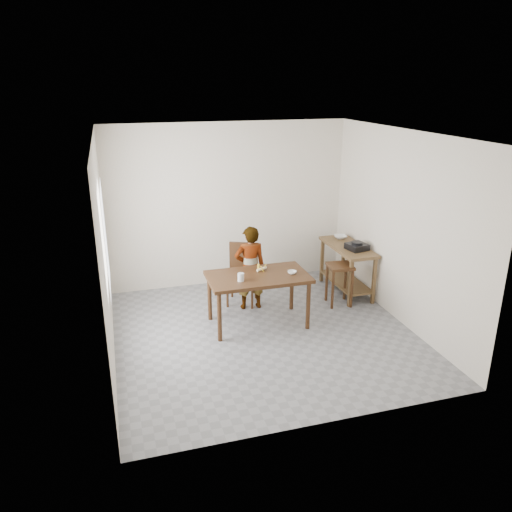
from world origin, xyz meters
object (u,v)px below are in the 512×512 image
object	(u,v)px
stool	(339,285)
prep_counter	(347,269)
dining_chair	(242,275)
dining_table	(258,300)
child	(250,268)

from	to	relation	value
stool	prep_counter	bearing A→B (deg)	51.54
stool	dining_chair	bearing A→B (deg)	161.88
dining_table	child	distance (m)	0.63
prep_counter	stool	bearing A→B (deg)	-128.46
dining_table	prep_counter	distance (m)	1.86
child	dining_chair	bearing A→B (deg)	-67.67
dining_table	child	world-z (taller)	child
child	dining_chair	world-z (taller)	child
prep_counter	dining_chair	size ratio (longest dim) A/B	1.29
prep_counter	dining_chair	xyz separation A→B (m)	(-1.76, 0.07, 0.06)
prep_counter	child	size ratio (longest dim) A/B	0.93
dining_table	stool	distance (m)	1.43
dining_table	prep_counter	bearing A→B (deg)	22.15
child	stool	xyz separation A→B (m)	(1.36, -0.27, -0.32)
dining_table	dining_chair	world-z (taller)	dining_chair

